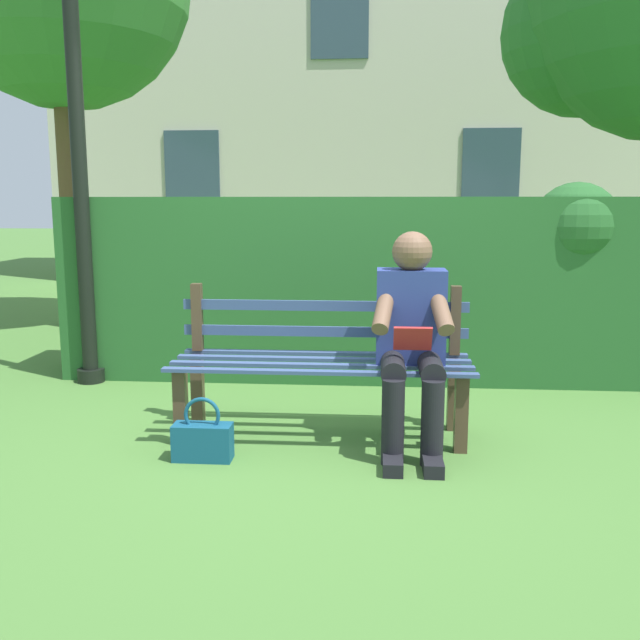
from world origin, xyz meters
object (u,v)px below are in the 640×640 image
Objects in this scene: park_bench at (322,363)px; lamp_post at (75,81)px; person_seated at (411,335)px; handbag at (203,440)px.

lamp_post is at bearing -29.66° from park_bench.
person_seated is 3.48× the size of handbag.
park_bench is 0.82m from handbag.
handbag is at bearing 16.07° from person_seated.
lamp_post is (1.82, -1.04, 1.75)m from park_bench.
handbag is at bearing 39.25° from park_bench.
park_bench is 1.44× the size of person_seated.
person_seated is 1.24m from handbag.
park_bench is 0.47× the size of lamp_post.
person_seated is (-0.50, 0.17, 0.20)m from park_bench.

